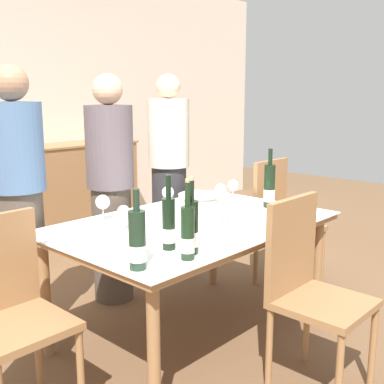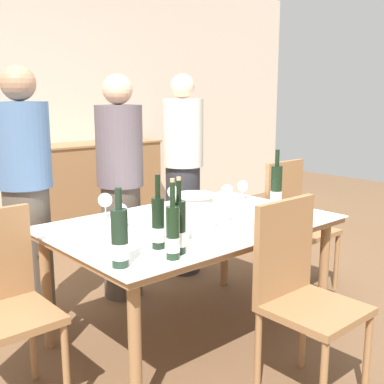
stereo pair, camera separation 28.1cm
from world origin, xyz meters
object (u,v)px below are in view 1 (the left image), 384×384
(dining_table, at_px, (192,232))
(wine_glass_5, at_px, (123,213))
(person_guest_left, at_px, (111,190))
(wine_bottle_2, at_px, (137,241))
(wine_glass_4, at_px, (220,190))
(chair_left_end, at_px, (7,305))
(wine_glass_0, at_px, (168,193))
(ice_bucket, at_px, (199,212))
(wine_bottle_0, at_px, (169,224))
(wine_glass_2, at_px, (103,203))
(wine_glass_1, at_px, (233,186))
(wine_glass_3, at_px, (226,203))
(wine_bottle_4, at_px, (269,187))
(sideboard_cabinet, at_px, (70,191))
(chair_near_front, at_px, (308,282))
(wine_bottle_3, at_px, (192,228))
(chair_right_end, at_px, (281,214))
(person_host, at_px, (19,205))
(wine_bottle_1, at_px, (188,234))
(person_guest_right, at_px, (169,176))

(dining_table, xyz_separation_m, wine_glass_5, (-0.40, 0.15, 0.17))
(person_guest_left, bearing_deg, wine_bottle_2, -123.21)
(wine_glass_4, distance_m, chair_left_end, 1.59)
(wine_glass_0, height_order, wine_glass_5, wine_glass_0)
(ice_bucket, distance_m, wine_glass_4, 0.67)
(wine_bottle_0, height_order, wine_glass_2, wine_bottle_0)
(wine_glass_1, bearing_deg, wine_glass_3, -145.90)
(wine_bottle_4, height_order, wine_glass_3, wine_bottle_4)
(wine_bottle_0, distance_m, wine_bottle_2, 0.30)
(ice_bucket, relative_size, wine_glass_1, 1.59)
(wine_bottle_4, bearing_deg, person_guest_left, 123.53)
(wine_bottle_2, relative_size, wine_glass_3, 2.24)
(sideboard_cabinet, height_order, wine_glass_4, sideboard_cabinet)
(wine_glass_3, distance_m, wine_glass_4, 0.41)
(wine_bottle_2, distance_m, wine_glass_3, 0.91)
(wine_bottle_2, bearing_deg, wine_glass_3, 14.20)
(chair_near_front, bearing_deg, wine_bottle_3, 140.38)
(sideboard_cabinet, height_order, wine_bottle_3, wine_bottle_3)
(wine_bottle_0, bearing_deg, sideboard_cabinet, 66.45)
(wine_bottle_0, relative_size, wine_glass_3, 2.34)
(dining_table, bearing_deg, wine_bottle_0, -149.58)
(wine_glass_3, bearing_deg, chair_right_end, 13.32)
(dining_table, distance_m, wine_glass_0, 0.41)
(chair_near_front, bearing_deg, wine_glass_4, 65.44)
(sideboard_cabinet, height_order, wine_glass_3, sideboard_cabinet)
(ice_bucket, xyz_separation_m, wine_bottle_4, (0.77, 0.06, 0.02))
(dining_table, relative_size, wine_glass_1, 11.84)
(wine_bottle_4, xyz_separation_m, wine_glass_1, (0.05, 0.35, -0.04))
(wine_glass_2, bearing_deg, person_host, 131.98)
(wine_bottle_3, bearing_deg, wine_glass_4, 31.77)
(wine_bottle_0, xyz_separation_m, person_guest_left, (0.48, 1.07, -0.04))
(wine_glass_3, height_order, chair_right_end, chair_right_end)
(wine_bottle_1, distance_m, person_host, 1.22)
(wine_bottle_2, height_order, person_host, person_host)
(wine_bottle_3, relative_size, wine_glass_2, 2.32)
(person_host, distance_m, person_guest_left, 0.70)
(wine_bottle_3, bearing_deg, wine_bottle_1, -149.35)
(wine_bottle_1, relative_size, chair_right_end, 0.39)
(ice_bucket, height_order, wine_glass_5, ice_bucket)
(ice_bucket, relative_size, wine_bottle_4, 0.56)
(person_guest_left, bearing_deg, dining_table, -91.61)
(wine_glass_0, bearing_deg, wine_bottle_1, -129.34)
(person_host, relative_size, person_guest_right, 1.00)
(wine_bottle_3, xyz_separation_m, wine_bottle_4, (1.06, 0.27, 0.01))
(ice_bucket, height_order, wine_bottle_2, wine_bottle_2)
(chair_right_end, bearing_deg, wine_glass_1, 162.73)
(wine_bottle_1, distance_m, wine_bottle_4, 1.17)
(ice_bucket, height_order, wine_glass_1, ice_bucket)
(wine_bottle_4, relative_size, wine_glass_2, 2.48)
(dining_table, distance_m, wine_bottle_0, 0.56)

